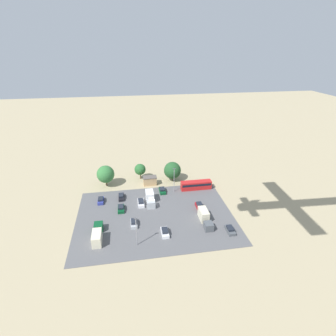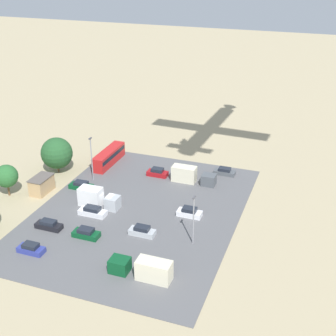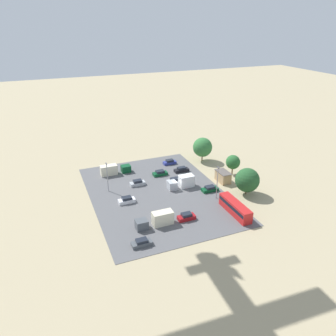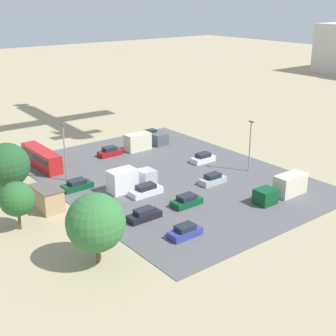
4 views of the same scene
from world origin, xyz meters
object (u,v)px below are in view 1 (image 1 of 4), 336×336
at_px(parked_car_6, 165,232).
at_px(parked_truck_1, 205,218).
at_px(parked_car_3, 134,223).
at_px(parked_car_8, 141,203).
at_px(parked_car_0, 101,200).
at_px(parked_truck_2, 150,198).
at_px(parked_car_1, 199,206).
at_px(parked_car_4, 121,208).
at_px(bus, 196,185).
at_px(parked_car_5, 162,190).
at_px(parked_car_7, 230,230).
at_px(shed_building, 150,181).
at_px(parked_truck_0, 97,235).
at_px(parked_car_2, 121,197).

xyz_separation_m(parked_car_6, parked_truck_1, (-12.14, -3.54, 0.75)).
relative_size(parked_car_3, parked_car_8, 0.87).
bearing_deg(parked_car_3, parked_car_0, 125.97).
xyz_separation_m(parked_car_8, parked_truck_2, (-3.05, -0.73, 0.85)).
xyz_separation_m(parked_car_1, parked_car_4, (24.10, -2.74, -0.05)).
bearing_deg(parked_truck_1, bus, -97.26).
relative_size(parked_car_5, parked_truck_1, 0.51).
distance_m(parked_car_0, parked_car_7, 41.38).
relative_size(parked_car_6, parked_truck_1, 0.49).
distance_m(shed_building, parked_car_0, 19.34).
relative_size(shed_building, parked_car_4, 1.15).
bearing_deg(parked_car_6, parked_truck_0, 176.82).
distance_m(parked_car_3, parked_car_4, 8.81).
height_order(parked_truck_1, parked_truck_2, parked_truck_2).
xyz_separation_m(parked_car_6, parked_truck_0, (17.64, -0.98, 0.70)).
bearing_deg(parked_truck_0, parked_car_0, 91.26).
relative_size(bus, parked_car_7, 2.56).
bearing_deg(parked_car_7, parked_truck_1, -44.03).
height_order(parked_car_3, parked_car_5, parked_car_3).
xyz_separation_m(parked_car_3, parked_truck_0, (9.60, 4.34, 0.70)).
relative_size(parked_car_1, parked_truck_1, 0.48).
bearing_deg(parked_truck_1, parked_car_3, -5.03).
relative_size(parked_car_1, parked_truck_2, 0.56).
relative_size(parked_car_0, parked_car_5, 0.92).
bearing_deg(shed_building, parked_car_7, 121.87).
relative_size(parked_car_7, parked_car_8, 0.88).
distance_m(parked_car_3, parked_car_5, 19.95).
relative_size(parked_car_7, parked_truck_1, 0.49).
relative_size(parked_car_2, parked_truck_2, 0.61).
height_order(parked_car_0, parked_car_7, parked_car_0).
relative_size(parked_car_4, parked_truck_0, 0.48).
relative_size(parked_car_6, parked_truck_0, 0.47).
relative_size(parked_car_0, parked_car_3, 0.98).
distance_m(parked_car_6, parked_truck_0, 17.68).
distance_m(parked_car_6, parked_car_8, 16.48).
xyz_separation_m(shed_building, parked_truck_1, (-13.25, 24.86, -0.07)).
xyz_separation_m(shed_building, parked_truck_2, (1.16, 12.07, 0.02)).
height_order(shed_building, parked_truck_1, parked_truck_1).
distance_m(bus, parked_car_8, 20.98).
bearing_deg(parked_car_5, parked_truck_2, 50.96).
distance_m(parked_car_2, parked_car_6, 23.29).
bearing_deg(parked_truck_0, parked_truck_1, 4.92).
xyz_separation_m(parked_car_2, parked_car_3, (-3.45, 14.95, 0.04)).
distance_m(shed_building, parked_car_3, 24.11).
bearing_deg(parked_car_7, parked_car_3, -15.49).
bearing_deg(parked_car_5, shed_building, -59.43).
bearing_deg(parked_car_5, parked_car_7, 122.20).
distance_m(parked_car_1, parked_car_4, 24.25).
xyz_separation_m(parked_car_1, parked_truck_1, (0.38, 7.10, 0.73)).
bearing_deg(parked_car_2, parked_car_7, -37.13).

